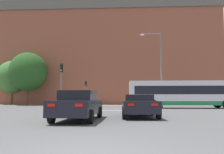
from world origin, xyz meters
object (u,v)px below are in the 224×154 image
Objects in this scene: car_saloon_left at (79,105)px; street_lamp_junction at (158,62)px; traffic_light_far_left at (86,89)px; traffic_light_near_left at (61,79)px; bus_crossing_lead at (186,94)px; pedestrian_waiting at (67,99)px; car_roadster_right at (139,106)px; pedestrian_walking_east at (94,99)px.

car_saloon_left is 0.57× the size of street_lamp_junction.
traffic_light_far_left is 0.83× the size of traffic_light_near_left.
traffic_light_far_left reaches higher than bus_crossing_lead.
traffic_light_far_left is at bearing 51.17° from pedestrian_waiting.
street_lamp_junction is at bearing -40.25° from traffic_light_far_left.
street_lamp_junction reaches higher than traffic_light_near_left.
car_saloon_left is 1.11× the size of car_roadster_right.
pedestrian_walking_east is at bearing -126.66° from bus_crossing_lead.
pedestrian_walking_east reaches higher than car_saloon_left.
traffic_light_near_left is (-6.87, 7.18, 2.25)m from car_roadster_right.
street_lamp_junction reaches higher than pedestrian_walking_east.
street_lamp_junction is (9.42, -7.98, 2.63)m from traffic_light_far_left.
car_roadster_right is at bearing -27.93° from bus_crossing_lead.
pedestrian_waiting is at bearing 107.75° from car_saloon_left.
traffic_light_near_left is 0.52× the size of street_lamp_junction.
car_roadster_right is 0.51× the size of street_lamp_junction.
bus_crossing_lead is 2.83× the size of traffic_light_near_left.
traffic_light_near_left is (-3.60, 9.15, 2.17)m from car_saloon_left.
bus_crossing_lead reaches higher than car_saloon_left.
bus_crossing_lead is 4.67m from street_lamp_junction.
bus_crossing_lead is at bearing 61.61° from car_roadster_right.
street_lamp_junction is 15.90m from pedestrian_waiting.
car_roadster_right is at bearing -46.25° from traffic_light_near_left.
bus_crossing_lead is 17.78m from pedestrian_waiting.
car_saloon_left is 21.69m from pedestrian_walking_east.
street_lamp_junction reaches higher than traffic_light_far_left.
car_saloon_left is at bearing -4.86° from pedestrian_waiting.
car_saloon_left is at bearing -34.96° from bus_crossing_lead.
car_saloon_left is 16.14m from bus_crossing_lead.
street_lamp_junction is (2.90, 10.93, 4.41)m from car_roadster_right.
traffic_light_far_left is 2.19× the size of pedestrian_walking_east.
traffic_light_near_left is 10.69m from street_lamp_junction.
car_roadster_right is 12.75m from bus_crossing_lead.
car_roadster_right is at bearing 4.77° from pedestrian_waiting.
pedestrian_walking_east is at bearing 82.83° from traffic_light_near_left.
traffic_light_near_left is 2.65× the size of pedestrian_walking_east.
traffic_light_near_left reaches higher than bus_crossing_lead.
car_saloon_left is at bearing 46.15° from pedestrian_walking_east.
pedestrian_waiting is (-2.69, 12.72, -1.99)m from traffic_light_near_left.
pedestrian_walking_east reaches higher than car_roadster_right.
car_saloon_left is 10.06m from traffic_light_near_left.
pedestrian_walking_east is (4.26, -0.27, 0.02)m from pedestrian_waiting.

